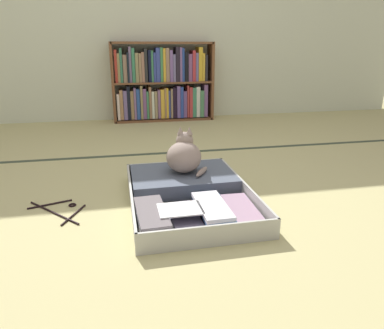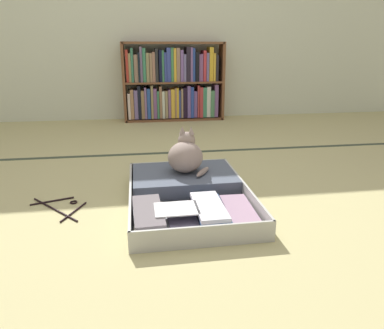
{
  "view_description": "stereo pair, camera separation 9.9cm",
  "coord_description": "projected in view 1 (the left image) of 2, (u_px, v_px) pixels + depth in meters",
  "views": [
    {
      "loc": [
        -0.34,
        -1.83,
        0.83
      ],
      "look_at": [
        0.03,
        -0.02,
        0.21
      ],
      "focal_mm": 32.85,
      "sensor_mm": 36.0,
      "label": 1
    },
    {
      "loc": [
        -0.24,
        -1.84,
        0.83
      ],
      "look_at": [
        0.03,
        -0.02,
        0.21
      ],
      "focal_mm": 32.85,
      "sensor_mm": 36.0,
      "label": 2
    }
  ],
  "objects": [
    {
      "name": "clothes_hanger",
      "position": [
        60.0,
        210.0,
        1.86
      ],
      "size": [
        0.31,
        0.32,
        0.01
      ],
      "color": "black",
      "rests_on": "ground_plane"
    },
    {
      "name": "tatami_border",
      "position": [
        166.0,
        153.0,
        2.86
      ],
      "size": [
        4.8,
        0.05,
        0.0
      ],
      "color": "#3A4434",
      "rests_on": "ground_plane"
    },
    {
      "name": "open_suitcase",
      "position": [
        187.0,
        192.0,
        1.98
      ],
      "size": [
        0.65,
        0.92,
        0.1
      ],
      "color": "#B9B9B1",
      "rests_on": "ground_plane"
    },
    {
      "name": "bookshelf",
      "position": [
        162.0,
        84.0,
        4.02
      ],
      "size": [
        1.15,
        0.24,
        0.87
      ],
      "color": "brown",
      "rests_on": "ground_plane"
    },
    {
      "name": "ground_plane",
      "position": [
        187.0,
        197.0,
        2.03
      ],
      "size": [
        10.0,
        10.0,
        0.0
      ],
      "primitive_type": "plane",
      "color": "tan"
    },
    {
      "name": "back_wall",
      "position": [
        145.0,
        6.0,
        3.93
      ],
      "size": [
        6.4,
        0.16,
        2.5
      ],
      "color": "beige",
      "rests_on": "ground_plane"
    },
    {
      "name": "black_cat",
      "position": [
        184.0,
        156.0,
        2.11
      ],
      "size": [
        0.29,
        0.28,
        0.27
      ],
      "color": "gray",
      "rests_on": "open_suitcase"
    }
  ]
}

